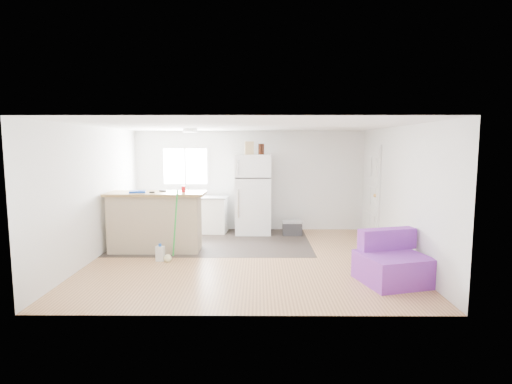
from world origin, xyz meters
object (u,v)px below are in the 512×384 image
(kitchen_cabinets, at_px, (188,214))
(bottle_left, at_px, (260,149))
(cooler, at_px, (292,227))
(red_cup, at_px, (183,189))
(purple_seat, at_px, (392,264))
(bottle_right, at_px, (263,149))
(cleaner_jug, at_px, (160,253))
(mop, at_px, (170,249))
(refrigerator, at_px, (253,194))
(cardboard_box, at_px, (249,148))
(blue_tray, at_px, (138,192))
(peninsula, at_px, (156,221))

(kitchen_cabinets, distance_m, bottle_left, 2.30)
(cooler, height_order, red_cup, red_cup)
(purple_seat, bearing_deg, bottle_right, 104.57)
(cleaner_jug, relative_size, mop, 0.24)
(refrigerator, distance_m, red_cup, 2.08)
(cleaner_jug, distance_m, bottle_left, 3.40)
(purple_seat, distance_m, cardboard_box, 4.37)
(cardboard_box, xyz_separation_m, bottle_right, (0.31, 0.02, -0.02))
(kitchen_cabinets, relative_size, bottle_right, 7.84)
(mop, height_order, red_cup, mop)
(purple_seat, relative_size, red_cup, 9.32)
(bottle_left, bearing_deg, cooler, -12.92)
(blue_tray, bearing_deg, cleaner_jug, -48.48)
(cooler, distance_m, cleaner_jug, 3.28)
(cleaner_jug, relative_size, bottle_left, 1.27)
(blue_tray, bearing_deg, kitchen_cabinets, 70.46)
(kitchen_cabinets, height_order, cooler, kitchen_cabinets)
(purple_seat, relative_size, cardboard_box, 3.73)
(cleaner_jug, height_order, bottle_left, bottle_left)
(purple_seat, xyz_separation_m, bottle_right, (-1.93, 3.36, 1.69))
(kitchen_cabinets, height_order, bottle_left, bottle_left)
(red_cup, height_order, blue_tray, red_cup)
(refrigerator, height_order, red_cup, refrigerator)
(purple_seat, bearing_deg, red_cup, 137.52)
(cooler, distance_m, mop, 3.15)
(blue_tray, height_order, bottle_left, bottle_left)
(refrigerator, height_order, cleaner_jug, refrigerator)
(purple_seat, relative_size, blue_tray, 3.73)
(kitchen_cabinets, xyz_separation_m, cardboard_box, (1.47, -0.13, 1.56))
(cardboard_box, relative_size, bottle_left, 1.20)
(kitchen_cabinets, distance_m, peninsula, 1.74)
(purple_seat, height_order, mop, mop)
(peninsula, height_order, blue_tray, blue_tray)
(cardboard_box, bearing_deg, bottle_right, 3.81)
(kitchen_cabinets, distance_m, refrigerator, 1.64)
(cooler, bearing_deg, kitchen_cabinets, 172.22)
(cooler, bearing_deg, bottle_left, 166.83)
(kitchen_cabinets, xyz_separation_m, blue_tray, (-0.63, -1.77, 0.74))
(cooler, xyz_separation_m, bottle_left, (-0.75, 0.17, 1.79))
(red_cup, distance_m, bottle_right, 2.33)
(refrigerator, bearing_deg, mop, -122.09)
(bottle_left, height_order, bottle_right, same)
(peninsula, bearing_deg, cardboard_box, 41.13)
(cardboard_box, bearing_deg, blue_tray, -141.93)
(refrigerator, bearing_deg, cooler, -14.22)
(kitchen_cabinets, height_order, refrigerator, refrigerator)
(blue_tray, xyz_separation_m, cardboard_box, (2.10, 1.65, 0.82))
(red_cup, height_order, bottle_right, bottle_right)
(kitchen_cabinets, height_order, blue_tray, blue_tray)
(red_cup, relative_size, bottle_right, 0.48)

